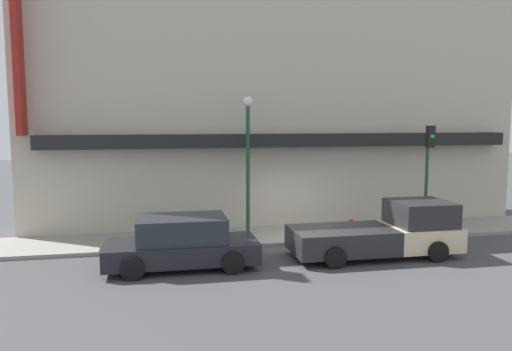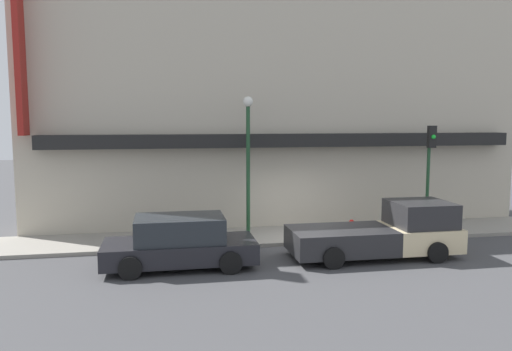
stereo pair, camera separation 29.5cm
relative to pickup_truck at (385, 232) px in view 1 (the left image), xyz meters
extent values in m
plane|color=#424244|center=(-2.10, 1.73, -0.75)|extent=(80.00, 80.00, 0.00)
cube|color=gray|center=(-2.10, 3.06, -0.68)|extent=(36.00, 2.65, 0.13)
cube|color=#BCB29E|center=(-2.10, 5.89, 4.14)|extent=(19.80, 3.00, 9.78)
cube|color=black|center=(-2.10, 4.09, 2.76)|extent=(18.22, 0.60, 0.50)
cube|color=maroon|center=(-11.50, 3.99, 6.72)|extent=(0.20, 0.80, 7.43)
cube|color=beige|center=(1.20, 0.00, -0.17)|extent=(2.11, 1.97, 0.73)
cube|color=#262628|center=(1.20, 0.00, 0.58)|extent=(1.79, 1.81, 0.77)
cube|color=#262628|center=(-1.43, 0.00, -0.17)|extent=(3.16, 1.97, 0.73)
cylinder|color=black|center=(1.26, 0.99, -0.42)|extent=(0.64, 0.22, 0.64)
cylinder|color=black|center=(1.26, -0.99, -0.42)|extent=(0.64, 0.22, 0.64)
cylinder|color=black|center=(-2.01, 0.99, -0.42)|extent=(0.64, 0.22, 0.64)
cylinder|color=black|center=(-2.01, -0.99, -0.42)|extent=(0.64, 0.22, 0.64)
cube|color=black|center=(-6.37, 0.00, -0.26)|extent=(4.41, 1.84, 0.59)
cube|color=#23282D|center=(-6.37, 0.00, 0.40)|extent=(2.56, 1.66, 0.72)
cylinder|color=black|center=(-5.00, 0.92, -0.42)|extent=(0.64, 0.22, 0.64)
cylinder|color=black|center=(-5.00, -0.92, -0.42)|extent=(0.64, 0.22, 0.64)
cylinder|color=black|center=(-7.74, 0.92, -0.42)|extent=(0.64, 0.22, 0.64)
cylinder|color=black|center=(-7.74, -0.92, -0.42)|extent=(0.64, 0.22, 0.64)
cylinder|color=red|center=(-0.23, 2.18, -0.39)|extent=(0.19, 0.19, 0.46)
sphere|color=red|center=(-0.23, 2.18, -0.09)|extent=(0.18, 0.18, 0.18)
cylinder|color=#1E4728|center=(-3.80, 3.23, 1.70)|extent=(0.14, 0.14, 4.62)
sphere|color=silver|center=(-3.80, 3.23, 4.19)|extent=(0.36, 0.36, 0.36)
cylinder|color=#1E4728|center=(2.79, 2.39, 1.36)|extent=(0.12, 0.12, 3.94)
cube|color=black|center=(2.79, 2.23, 2.93)|extent=(0.28, 0.20, 0.80)
sphere|color=green|center=(2.79, 2.11, 2.93)|extent=(0.16, 0.16, 0.16)
camera|label=1|loc=(-7.08, -14.33, 3.58)|focal=35.00mm
camera|label=2|loc=(-6.79, -14.39, 3.58)|focal=35.00mm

